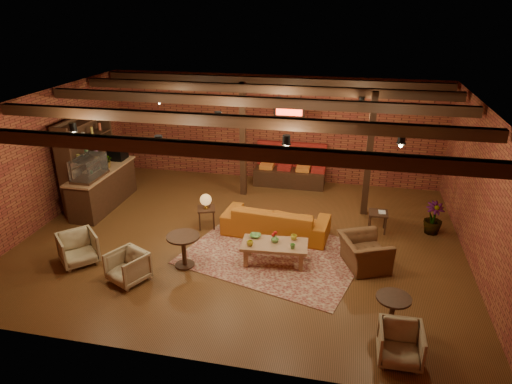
% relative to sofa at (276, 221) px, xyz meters
% --- Properties ---
extents(floor, '(10.00, 10.00, 0.00)m').
position_rel_sofa_xyz_m(floor, '(-0.73, -0.36, -0.36)').
color(floor, '#402910').
rests_on(floor, ground).
extents(ceiling, '(10.00, 8.00, 0.02)m').
position_rel_sofa_xyz_m(ceiling, '(-0.73, -0.36, 2.84)').
color(ceiling, black).
rests_on(ceiling, wall_back).
extents(wall_back, '(10.00, 0.02, 3.20)m').
position_rel_sofa_xyz_m(wall_back, '(-0.73, 3.64, 1.24)').
color(wall_back, maroon).
rests_on(wall_back, ground).
extents(wall_front, '(10.00, 0.02, 3.20)m').
position_rel_sofa_xyz_m(wall_front, '(-0.73, -4.36, 1.24)').
color(wall_front, maroon).
rests_on(wall_front, ground).
extents(wall_left, '(0.02, 8.00, 3.20)m').
position_rel_sofa_xyz_m(wall_left, '(-5.73, -0.36, 1.24)').
color(wall_left, maroon).
rests_on(wall_left, ground).
extents(wall_right, '(0.02, 8.00, 3.20)m').
position_rel_sofa_xyz_m(wall_right, '(4.27, -0.36, 1.24)').
color(wall_right, maroon).
rests_on(wall_right, ground).
extents(ceiling_beams, '(9.80, 6.40, 0.22)m').
position_rel_sofa_xyz_m(ceiling_beams, '(-0.73, -0.36, 2.72)').
color(ceiling_beams, black).
rests_on(ceiling_beams, ceiling).
extents(ceiling_pipe, '(9.60, 0.12, 0.12)m').
position_rel_sofa_xyz_m(ceiling_pipe, '(-0.73, 1.24, 2.49)').
color(ceiling_pipe, black).
rests_on(ceiling_pipe, ceiling).
extents(post_left, '(0.16, 0.16, 3.20)m').
position_rel_sofa_xyz_m(post_left, '(-1.33, 2.24, 1.24)').
color(post_left, black).
rests_on(post_left, ground).
extents(post_right, '(0.16, 0.16, 3.20)m').
position_rel_sofa_xyz_m(post_right, '(2.07, 1.64, 1.24)').
color(post_right, black).
rests_on(post_right, ground).
extents(service_counter, '(0.80, 2.50, 1.60)m').
position_rel_sofa_xyz_m(service_counter, '(-4.83, 0.64, 0.44)').
color(service_counter, black).
rests_on(service_counter, ground).
extents(plant_counter, '(0.35, 0.39, 0.30)m').
position_rel_sofa_xyz_m(plant_counter, '(-4.73, 0.84, 0.86)').
color(plant_counter, '#337F33').
rests_on(plant_counter, service_counter).
extents(shelving_hutch, '(0.52, 2.00, 2.40)m').
position_rel_sofa_xyz_m(shelving_hutch, '(-5.23, 0.74, 0.84)').
color(shelving_hutch, black).
rests_on(shelving_hutch, ground).
extents(banquette, '(2.10, 0.70, 1.00)m').
position_rel_sofa_xyz_m(banquette, '(-0.13, 3.19, 0.14)').
color(banquette, maroon).
rests_on(banquette, ground).
extents(service_sign, '(0.86, 0.06, 0.30)m').
position_rel_sofa_xyz_m(service_sign, '(-0.13, 2.74, 1.99)').
color(service_sign, '#FF3519').
rests_on(service_sign, ceiling).
extents(ceiling_spotlights, '(6.40, 4.40, 0.28)m').
position_rel_sofa_xyz_m(ceiling_spotlights, '(-0.73, -0.36, 2.50)').
color(ceiling_spotlights, black).
rests_on(ceiling_spotlights, ceiling).
extents(rug, '(4.30, 3.70, 0.01)m').
position_rel_sofa_xyz_m(rug, '(0.13, -0.92, -0.36)').
color(rug, maroon).
rests_on(rug, floor).
extents(sofa, '(2.57, 1.19, 0.73)m').
position_rel_sofa_xyz_m(sofa, '(0.00, 0.00, 0.00)').
color(sofa, '#A25416').
rests_on(sofa, floor).
extents(coffee_table, '(1.43, 0.78, 0.73)m').
position_rel_sofa_xyz_m(coffee_table, '(0.18, -1.27, 0.06)').
color(coffee_table, '#8C5C41').
rests_on(coffee_table, floor).
extents(side_table_lamp, '(0.54, 0.54, 0.89)m').
position_rel_sofa_xyz_m(side_table_lamp, '(-1.73, 0.00, 0.31)').
color(side_table_lamp, black).
rests_on(side_table_lamp, floor).
extents(round_table_left, '(0.69, 0.69, 0.72)m').
position_rel_sofa_xyz_m(round_table_left, '(-1.64, -1.79, 0.12)').
color(round_table_left, black).
rests_on(round_table_left, floor).
extents(armchair_a, '(1.00, 1.00, 0.75)m').
position_rel_sofa_xyz_m(armchair_a, '(-3.89, -2.13, 0.01)').
color(armchair_a, '#C2B696').
rests_on(armchair_a, floor).
extents(armchair_b, '(0.89, 0.87, 0.69)m').
position_rel_sofa_xyz_m(armchair_b, '(-2.55, -2.55, -0.02)').
color(armchair_b, '#C2B696').
rests_on(armchair_b, floor).
extents(armchair_right, '(1.01, 1.20, 0.89)m').
position_rel_sofa_xyz_m(armchair_right, '(2.05, -1.00, 0.08)').
color(armchair_right, brown).
rests_on(armchair_right, floor).
extents(side_table_book, '(0.45, 0.45, 0.52)m').
position_rel_sofa_xyz_m(side_table_book, '(2.38, 0.69, 0.10)').
color(side_table_book, black).
rests_on(side_table_book, floor).
extents(round_table_right, '(0.58, 0.58, 0.68)m').
position_rel_sofa_xyz_m(round_table_right, '(2.49, -2.99, 0.09)').
color(round_table_right, black).
rests_on(round_table_right, floor).
extents(armchair_far, '(0.67, 0.63, 0.68)m').
position_rel_sofa_xyz_m(armchair_far, '(2.59, -3.68, -0.02)').
color(armchair_far, '#C2B696').
rests_on(armchair_far, floor).
extents(plant_tall, '(1.66, 1.66, 2.38)m').
position_rel_sofa_xyz_m(plant_tall, '(3.67, 0.86, 0.83)').
color(plant_tall, '#4C7F4C').
rests_on(plant_tall, floor).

